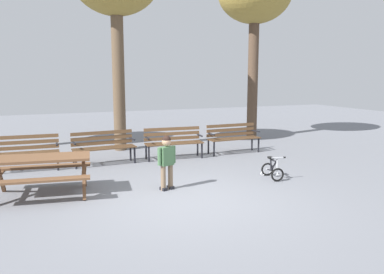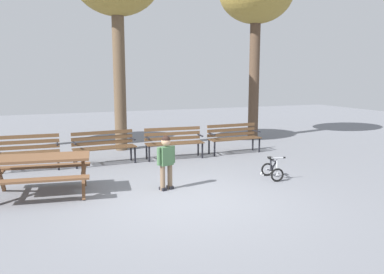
% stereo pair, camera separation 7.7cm
% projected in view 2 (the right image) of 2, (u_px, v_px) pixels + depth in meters
% --- Properties ---
extents(ground, '(36.00, 36.00, 0.00)m').
position_uv_depth(ground, '(188.00, 200.00, 7.23)').
color(ground, slate).
extents(picnic_table, '(1.97, 1.58, 0.79)m').
position_uv_depth(picnic_table, '(41.00, 165.00, 7.43)').
color(picnic_table, brown).
rests_on(picnic_table, ground).
extents(park_bench_far_left, '(1.62, 0.54, 0.85)m').
position_uv_depth(park_bench_far_left, '(25.00, 150.00, 9.43)').
color(park_bench_far_left, brown).
rests_on(park_bench_far_left, ground).
extents(park_bench_left, '(1.63, 0.56, 0.85)m').
position_uv_depth(park_bench_left, '(104.00, 145.00, 10.11)').
color(park_bench_left, brown).
rests_on(park_bench_left, ground).
extents(park_bench_right, '(1.63, 0.57, 0.85)m').
position_uv_depth(park_bench_right, '(174.00, 140.00, 10.79)').
color(park_bench_right, brown).
rests_on(park_bench_right, ground).
extents(park_bench_far_right, '(1.61, 0.51, 0.85)m').
position_uv_depth(park_bench_far_right, '(233.00, 136.00, 11.55)').
color(park_bench_far_right, brown).
rests_on(park_bench_far_right, ground).
extents(child_standing, '(0.41, 0.23, 1.11)m').
position_uv_depth(child_standing, '(166.00, 158.00, 7.81)').
color(child_standing, '#7F664C').
rests_on(child_standing, ground).
extents(kids_bicycle, '(0.43, 0.60, 0.54)m').
position_uv_depth(kids_bicycle, '(272.00, 170.00, 8.71)').
color(kids_bicycle, black).
rests_on(kids_bicycle, ground).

